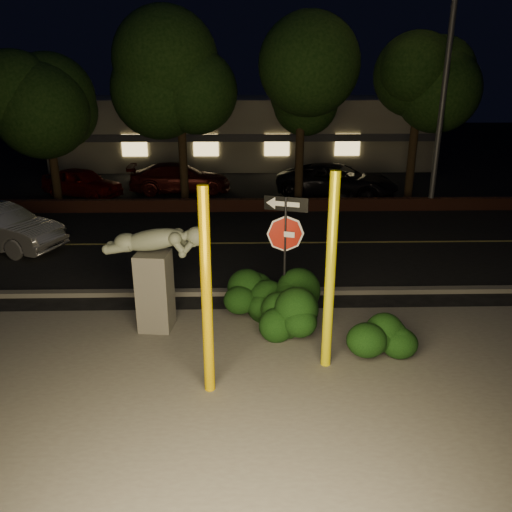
{
  "coord_description": "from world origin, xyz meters",
  "views": [
    {
      "loc": [
        0.12,
        -8.58,
        5.09
      ],
      "look_at": [
        0.36,
        1.25,
        1.6
      ],
      "focal_mm": 35.0,
      "sensor_mm": 36.0,
      "label": 1
    }
  ],
  "objects_px": {
    "yellow_pole_right": "(330,274)",
    "sculpture": "(155,267)",
    "yellow_pole_left": "(207,295)",
    "parked_car_dark": "(337,181)",
    "parked_car_darkred": "(180,178)",
    "signpost": "(285,234)",
    "parked_car_red": "(82,182)",
    "streetlight": "(445,37)"
  },
  "relations": [
    {
      "from": "yellow_pole_right",
      "to": "sculpture",
      "type": "xyz_separation_m",
      "value": [
        -3.37,
        1.56,
        -0.41
      ]
    },
    {
      "from": "yellow_pole_left",
      "to": "parked_car_dark",
      "type": "height_order",
      "value": "yellow_pole_left"
    },
    {
      "from": "parked_car_dark",
      "to": "parked_car_darkred",
      "type": "bearing_deg",
      "value": 101.7
    },
    {
      "from": "yellow_pole_left",
      "to": "signpost",
      "type": "xyz_separation_m",
      "value": [
        1.49,
        2.7,
        0.19
      ]
    },
    {
      "from": "sculpture",
      "to": "parked_car_darkred",
      "type": "bearing_deg",
      "value": 100.98
    },
    {
      "from": "yellow_pole_left",
      "to": "sculpture",
      "type": "distance_m",
      "value": 2.65
    },
    {
      "from": "yellow_pole_right",
      "to": "signpost",
      "type": "relative_size",
      "value": 1.32
    },
    {
      "from": "yellow_pole_left",
      "to": "parked_car_dark",
      "type": "relative_size",
      "value": 0.67
    },
    {
      "from": "parked_car_darkred",
      "to": "parked_car_dark",
      "type": "bearing_deg",
      "value": -104.75
    },
    {
      "from": "yellow_pole_right",
      "to": "parked_car_red",
      "type": "relative_size",
      "value": 0.95
    },
    {
      "from": "yellow_pole_right",
      "to": "parked_car_darkred",
      "type": "bearing_deg",
      "value": 106.44
    },
    {
      "from": "streetlight",
      "to": "yellow_pole_right",
      "type": "bearing_deg",
      "value": -140.24
    },
    {
      "from": "signpost",
      "to": "parked_car_darkred",
      "type": "bearing_deg",
      "value": 126.27
    },
    {
      "from": "yellow_pole_left",
      "to": "parked_car_darkred",
      "type": "relative_size",
      "value": 0.76
    },
    {
      "from": "parked_car_darkred",
      "to": "yellow_pole_right",
      "type": "bearing_deg",
      "value": -169.0
    },
    {
      "from": "signpost",
      "to": "parked_car_dark",
      "type": "relative_size",
      "value": 0.52
    },
    {
      "from": "streetlight",
      "to": "parked_car_darkred",
      "type": "bearing_deg",
      "value": 137.44
    },
    {
      "from": "streetlight",
      "to": "parked_car_dark",
      "type": "xyz_separation_m",
      "value": [
        -3.23,
        2.5,
        -5.83
      ]
    },
    {
      "from": "streetlight",
      "to": "parked_car_darkred",
      "type": "relative_size",
      "value": 2.33
    },
    {
      "from": "parked_car_red",
      "to": "parked_car_darkred",
      "type": "xyz_separation_m",
      "value": [
        4.38,
        0.77,
        0.03
      ]
    },
    {
      "from": "parked_car_darkred",
      "to": "parked_car_dark",
      "type": "xyz_separation_m",
      "value": [
        7.26,
        -1.19,
        0.06
      ]
    },
    {
      "from": "yellow_pole_right",
      "to": "signpost",
      "type": "xyz_separation_m",
      "value": [
        -0.64,
        1.95,
        0.15
      ]
    },
    {
      "from": "sculpture",
      "to": "parked_car_dark",
      "type": "xyz_separation_m",
      "value": [
        6.09,
        12.61,
        -0.68
      ]
    },
    {
      "from": "streetlight",
      "to": "parked_car_darkred",
      "type": "xyz_separation_m",
      "value": [
        -10.49,
        3.69,
        -5.89
      ]
    },
    {
      "from": "streetlight",
      "to": "parked_car_red",
      "type": "relative_size",
      "value": 2.87
    },
    {
      "from": "yellow_pole_left",
      "to": "streetlight",
      "type": "bearing_deg",
      "value": 56.93
    },
    {
      "from": "yellow_pole_right",
      "to": "streetlight",
      "type": "relative_size",
      "value": 0.33
    },
    {
      "from": "yellow_pole_left",
      "to": "parked_car_darkred",
      "type": "distance_m",
      "value": 16.33
    },
    {
      "from": "parked_car_darkred",
      "to": "streetlight",
      "type": "bearing_deg",
      "value": -114.8
    },
    {
      "from": "signpost",
      "to": "parked_car_dark",
      "type": "xyz_separation_m",
      "value": [
        3.37,
        12.22,
        -1.24
      ]
    },
    {
      "from": "yellow_pole_right",
      "to": "parked_car_dark",
      "type": "bearing_deg",
      "value": 79.12
    },
    {
      "from": "yellow_pole_left",
      "to": "signpost",
      "type": "distance_m",
      "value": 3.09
    },
    {
      "from": "signpost",
      "to": "parked_car_dark",
      "type": "height_order",
      "value": "signpost"
    },
    {
      "from": "sculpture",
      "to": "streetlight",
      "type": "xyz_separation_m",
      "value": [
        9.32,
        10.11,
        5.15
      ]
    },
    {
      "from": "parked_car_red",
      "to": "signpost",
      "type": "bearing_deg",
      "value": -120.83
    },
    {
      "from": "sculpture",
      "to": "signpost",
      "type": "bearing_deg",
      "value": 14.34
    },
    {
      "from": "yellow_pole_left",
      "to": "parked_car_dark",
      "type": "distance_m",
      "value": 15.73
    },
    {
      "from": "yellow_pole_left",
      "to": "streetlight",
      "type": "relative_size",
      "value": 0.33
    },
    {
      "from": "yellow_pole_left",
      "to": "parked_car_darkred",
      "type": "xyz_separation_m",
      "value": [
        -2.4,
        16.11,
        -1.11
      ]
    },
    {
      "from": "sculpture",
      "to": "streetlight",
      "type": "bearing_deg",
      "value": 53.48
    },
    {
      "from": "sculpture",
      "to": "streetlight",
      "type": "distance_m",
      "value": 14.69
    },
    {
      "from": "signpost",
      "to": "sculpture",
      "type": "distance_m",
      "value": 2.81
    }
  ]
}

